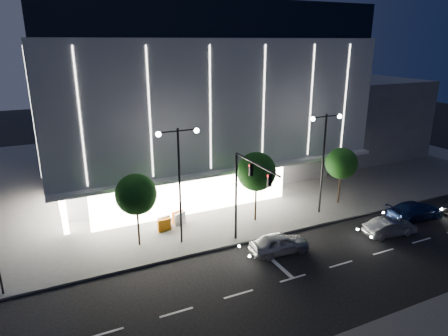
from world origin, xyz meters
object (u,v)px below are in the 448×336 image
object	(u,v)px
traffic_mast	(246,185)
tree_mid	(257,174)
car_third	(415,211)
car_lead	(280,243)
barrier_a	(178,217)
barrier_b	(180,218)
street_lamp_west	(179,170)
car_second	(390,227)
tree_right	(341,165)
barrier_c	(164,225)
street_lamp_east	(324,149)
barrier_d	(164,222)
tree_left	(136,196)

from	to	relation	value
traffic_mast	tree_mid	size ratio (longest dim) A/B	1.15
tree_mid	car_third	world-z (taller)	tree_mid
car_lead	barrier_a	size ratio (longest dim) A/B	4.06
traffic_mast	car_third	xyz separation A→B (m)	(15.81, -1.73, -4.27)
barrier_b	street_lamp_west	bearing A→B (deg)	-132.03
barrier_a	barrier_b	size ratio (longest dim) A/B	1.00
car_third	street_lamp_west	bearing A→B (deg)	79.42
car_lead	car_third	world-z (taller)	same
car_second	car_lead	bearing A→B (deg)	88.08
tree_mid	tree_right	size ratio (longest dim) A/B	1.12
car_lead	barrier_a	distance (m)	9.28
car_second	barrier_c	xyz separation A→B (m)	(-16.04, 8.14, -0.05)
street_lamp_east	car_third	bearing A→B (deg)	-32.80
traffic_mast	street_lamp_east	world-z (taller)	street_lamp_east
barrier_a	barrier_d	xyz separation A→B (m)	(-1.37, -0.50, 0.00)
street_lamp_west	tree_right	bearing A→B (deg)	3.64
street_lamp_west	tree_left	xyz separation A→B (m)	(-2.97, 1.02, -1.92)
traffic_mast	barrier_a	world-z (taller)	traffic_mast
car_lead	car_third	size ratio (longest dim) A/B	0.85
car_third	barrier_b	xyz separation A→B (m)	(-18.88, 7.43, -0.11)
tree_mid	barrier_c	xyz separation A→B (m)	(-7.64, 1.37, -3.68)
tree_left	barrier_d	xyz separation A→B (m)	(2.50, 1.92, -3.38)
tree_right	street_lamp_east	bearing A→B (deg)	-161.37
street_lamp_east	car_third	distance (m)	9.62
tree_left	barrier_c	xyz separation A→B (m)	(2.36, 1.37, -3.38)
tree_mid	car_second	distance (m)	11.39
street_lamp_west	tree_mid	world-z (taller)	street_lamp_west
car_third	barrier_c	world-z (taller)	car_third
barrier_b	car_second	bearing A→B (deg)	-56.24
barrier_b	tree_left	bearing A→B (deg)	-177.61
car_third	car_second	bearing A→B (deg)	109.21
tree_mid	car_lead	xyz separation A→B (m)	(-1.03, -5.33, -3.57)
car_lead	barrier_b	world-z (taller)	car_lead
tree_mid	street_lamp_west	bearing A→B (deg)	-171.74
tree_left	barrier_b	xyz separation A→B (m)	(3.91, 2.02, -3.38)
car_second	car_third	distance (m)	4.59
car_second	tree_left	bearing A→B (deg)	76.58
barrier_b	barrier_d	xyz separation A→B (m)	(-1.41, -0.10, 0.00)
street_lamp_east	tree_left	distance (m)	16.12
car_second	car_third	xyz separation A→B (m)	(4.38, 1.36, 0.06)
street_lamp_east	tree_right	bearing A→B (deg)	18.63
traffic_mast	street_lamp_east	bearing A→B (deg)	16.48
street_lamp_west	traffic_mast	bearing A→B (deg)	-33.65
car_lead	tree_right	bearing A→B (deg)	-57.74
street_lamp_east	barrier_a	xyz separation A→B (m)	(-12.11, 3.44, -5.31)
traffic_mast	car_lead	world-z (taller)	traffic_mast
street_lamp_east	car_second	xyz separation A→B (m)	(2.43, -5.75, -5.25)
car_third	barrier_c	size ratio (longest dim) A/B	4.77
traffic_mast	tree_mid	distance (m)	4.82
tree_mid	barrier_d	distance (m)	8.58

